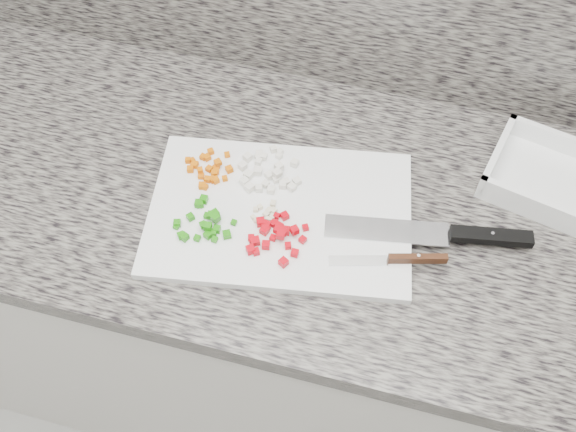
# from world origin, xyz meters

# --- Properties ---
(cabinet) EXTENTS (3.92, 0.62, 0.86)m
(cabinet) POSITION_xyz_m (0.00, 1.44, 0.43)
(cabinet) COLOR silver
(cabinet) RESTS_ON ground
(countertop) EXTENTS (3.96, 0.64, 0.04)m
(countertop) POSITION_xyz_m (0.00, 1.44, 0.88)
(countertop) COLOR slate
(countertop) RESTS_ON cabinet
(cutting_board) EXTENTS (0.49, 0.37, 0.02)m
(cutting_board) POSITION_xyz_m (-0.07, 1.38, 0.91)
(cutting_board) COLOR white
(cutting_board) RESTS_ON countertop
(carrot_pile) EXTENTS (0.09, 0.09, 0.02)m
(carrot_pile) POSITION_xyz_m (-0.22, 1.43, 0.92)
(carrot_pile) COLOR #D46204
(carrot_pile) RESTS_ON cutting_board
(onion_pile) EXTENTS (0.12, 0.11, 0.02)m
(onion_pile) POSITION_xyz_m (-0.12, 1.46, 0.92)
(onion_pile) COLOR white
(onion_pile) RESTS_ON cutting_board
(green_pepper_pile) EXTENTS (0.10, 0.10, 0.02)m
(green_pepper_pile) POSITION_xyz_m (-0.19, 1.32, 0.92)
(green_pepper_pile) COLOR #1E7F0B
(green_pepper_pile) RESTS_ON cutting_board
(red_pepper_pile) EXTENTS (0.10, 0.11, 0.02)m
(red_pepper_pile) POSITION_xyz_m (-0.07, 1.33, 0.92)
(red_pepper_pile) COLOR #C4020F
(red_pepper_pile) RESTS_ON cutting_board
(garlic_pile) EXTENTS (0.04, 0.05, 0.01)m
(garlic_pile) POSITION_xyz_m (-0.09, 1.37, 0.92)
(garlic_pile) COLOR beige
(garlic_pile) RESTS_ON cutting_board
(chef_knife) EXTENTS (0.35, 0.09, 0.02)m
(chef_knife) POSITION_xyz_m (0.22, 1.41, 0.92)
(chef_knife) COLOR silver
(chef_knife) RESTS_ON cutting_board
(paring_knife) EXTENTS (0.19, 0.06, 0.02)m
(paring_knife) POSITION_xyz_m (0.15, 1.34, 0.92)
(paring_knife) COLOR silver
(paring_knife) RESTS_ON cutting_board
(tray) EXTENTS (0.28, 0.23, 0.05)m
(tray) POSITION_xyz_m (0.39, 1.57, 0.92)
(tray) COLOR white
(tray) RESTS_ON countertop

